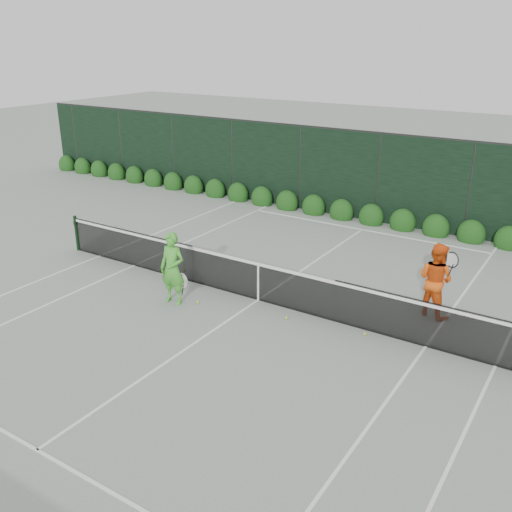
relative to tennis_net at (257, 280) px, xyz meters
The scene contains 8 objects.
ground 0.53m from the tennis_net, ahead, with size 80.00×80.00×0.00m, color gray.
tennis_net is the anchor object (origin of this frame).
player_woman 2.04m from the tennis_net, 143.72° to the right, with size 0.69×0.48×1.76m.
player_man 4.10m from the tennis_net, 21.83° to the left, with size 1.02×0.90×1.75m.
court_lines 0.53m from the tennis_net, ahead, with size 11.03×23.83×0.01m.
windscreen_fence 2.88m from the tennis_net, 89.49° to the right, with size 32.00×21.07×3.06m.
hedge_row 7.16m from the tennis_net, 89.80° to the left, with size 31.66×0.65×0.94m.
tennis_balls 0.59m from the tennis_net, 79.92° to the right, with size 5.63×1.47×0.07m.
Camera 1 is at (6.74, -10.57, 6.02)m, focal length 40.00 mm.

